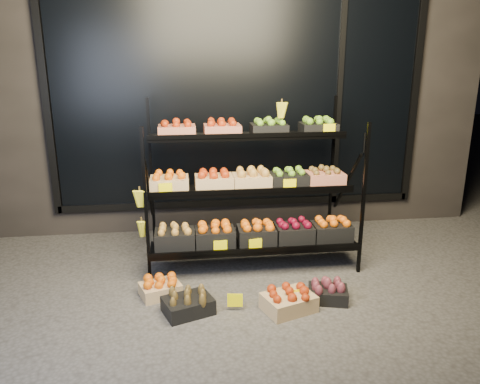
{
  "coord_description": "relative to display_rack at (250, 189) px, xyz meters",
  "views": [
    {
      "loc": [
        -0.69,
        -3.9,
        2.09
      ],
      "look_at": [
        -0.12,
        0.55,
        0.77
      ],
      "focal_mm": 35.0,
      "sensor_mm": 36.0,
      "label": 1
    }
  ],
  "objects": [
    {
      "name": "building",
      "position": [
        0.01,
        1.99,
        0.96
      ],
      "size": [
        6.0,
        2.08,
        3.5
      ],
      "color": "#2D2826",
      "rests_on": "ground"
    },
    {
      "name": "floor_crate_right",
      "position": [
        0.56,
        -0.93,
        -0.7
      ],
      "size": [
        0.39,
        0.33,
        0.18
      ],
      "rotation": [
        0.0,
        0.0,
        -0.26
      ],
      "color": "black",
      "rests_on": "ground"
    },
    {
      "name": "floor_crate_midleft",
      "position": [
        -0.67,
        -0.98,
        -0.69
      ],
      "size": [
        0.47,
        0.41,
        0.2
      ],
      "rotation": [
        0.0,
        0.0,
        0.35
      ],
      "color": "black",
      "rests_on": "ground"
    },
    {
      "name": "floor_crate_left",
      "position": [
        -0.91,
        -0.65,
        -0.7
      ],
      "size": [
        0.41,
        0.35,
        0.18
      ],
      "rotation": [
        0.0,
        0.0,
        0.34
      ],
      "color": "tan",
      "rests_on": "ground"
    },
    {
      "name": "ground",
      "position": [
        0.01,
        -0.6,
        -0.79
      ],
      "size": [
        24.0,
        24.0,
        0.0
      ],
      "primitive_type": "plane",
      "color": "#514F4C",
      "rests_on": "ground"
    },
    {
      "name": "display_rack",
      "position": [
        0.0,
        0.0,
        0.0
      ],
      "size": [
        2.18,
        1.02,
        1.74
      ],
      "color": "black",
      "rests_on": "ground"
    },
    {
      "name": "tag_floor_a",
      "position": [
        -0.28,
        -1.0,
        -0.73
      ],
      "size": [
        0.13,
        0.01,
        0.12
      ],
      "primitive_type": "cube",
      "color": "#FFF000",
      "rests_on": "ground"
    },
    {
      "name": "tag_floor_b",
      "position": [
        0.24,
        -1.0,
        -0.73
      ],
      "size": [
        0.13,
        0.01,
        0.12
      ],
      "primitive_type": "cube",
      "color": "#FFF000",
      "rests_on": "ground"
    },
    {
      "name": "floor_crate_midright",
      "position": [
        0.18,
        -1.04,
        -0.69
      ],
      "size": [
        0.49,
        0.43,
        0.21
      ],
      "rotation": [
        0.0,
        0.0,
        0.34
      ],
      "color": "tan",
      "rests_on": "ground"
    }
  ]
}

